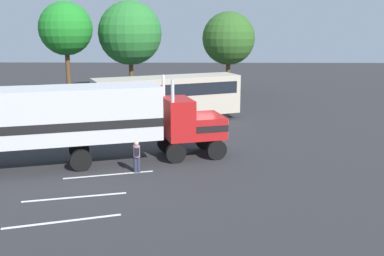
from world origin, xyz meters
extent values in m
plane|color=#2D2D30|center=(0.00, 0.00, 0.00)|extent=(120.00, 120.00, 0.00)
cube|color=silver|center=(-4.05, -3.50, 0.01)|extent=(4.27, 1.38, 0.01)
cube|color=silver|center=(-4.94, -6.51, 0.01)|extent=(4.29, 1.28, 0.01)
cube|color=silver|center=(-4.74, -8.97, 0.01)|extent=(4.23, 1.51, 0.01)
cube|color=#B21919|center=(0.77, 0.18, 1.70)|extent=(2.44, 2.91, 1.20)
cube|color=#B21919|center=(-0.76, -0.28, 2.20)|extent=(2.06, 2.80, 2.20)
cube|color=silver|center=(1.67, 0.45, 1.70)|extent=(0.68, 2.03, 1.08)
cube|color=black|center=(0.77, 0.18, 1.76)|extent=(2.46, 2.95, 0.36)
cylinder|color=silver|center=(-1.60, 0.62, 2.80)|extent=(0.18, 0.18, 3.40)
cylinder|color=silver|center=(-0.97, -1.49, 2.80)|extent=(0.18, 0.18, 3.40)
cube|color=silver|center=(-6.84, -2.11, 2.75)|extent=(10.80, 5.51, 2.80)
cube|color=black|center=(-6.84, -2.11, 2.33)|extent=(10.82, 5.55, 0.44)
cylinder|color=silver|center=(-0.73, 1.09, 0.95)|extent=(1.43, 0.99, 0.64)
cylinder|color=black|center=(0.74, 1.32, 0.55)|extent=(1.14, 0.60, 1.10)
cylinder|color=black|center=(1.38, -0.78, 0.55)|extent=(1.14, 0.60, 1.10)
cylinder|color=black|center=(-1.46, 0.66, 0.55)|extent=(1.14, 0.60, 1.10)
cylinder|color=black|center=(-0.82, -1.45, 0.55)|extent=(1.14, 0.60, 1.10)
cylinder|color=black|center=(-6.20, -0.77, 0.55)|extent=(1.14, 0.60, 1.10)
cylinder|color=black|center=(-5.56, -2.87, 0.55)|extent=(1.14, 0.60, 1.10)
cylinder|color=#2D3347|center=(-2.77, -3.09, 0.41)|extent=(0.18, 0.18, 0.82)
cylinder|color=#2D3347|center=(-2.62, -3.07, 0.41)|extent=(0.18, 0.18, 0.82)
cylinder|color=#A5728C|center=(-2.70, -3.08, 1.11)|extent=(0.34, 0.34, 0.58)
sphere|color=tan|center=(-2.70, -3.08, 1.51)|extent=(0.23, 0.23, 0.23)
cube|color=black|center=(-2.67, -3.28, 1.14)|extent=(0.28, 0.20, 0.36)
cube|color=#BFB29E|center=(-1.97, 9.06, 1.95)|extent=(11.10, 6.74, 2.90)
cube|color=black|center=(-1.97, 9.06, 2.53)|extent=(10.51, 6.52, 0.90)
cylinder|color=black|center=(1.33, 11.73, 0.50)|extent=(1.03, 0.66, 1.00)
cylinder|color=black|center=(2.24, 9.67, 0.50)|extent=(1.03, 0.66, 1.00)
cylinder|color=black|center=(-5.81, 8.61, 0.50)|extent=(1.03, 0.66, 1.00)
cylinder|color=black|center=(-4.91, 6.54, 0.50)|extent=(1.03, 0.66, 1.00)
cube|color=black|center=(-10.68, 13.04, 0.67)|extent=(4.71, 3.74, 0.70)
cube|color=#1E232D|center=(-10.86, 12.95, 1.29)|extent=(2.64, 2.48, 0.55)
cylinder|color=black|center=(-9.77, 14.46, 0.32)|extent=(0.67, 0.51, 0.64)
cylinder|color=black|center=(-8.99, 13.11, 0.32)|extent=(0.67, 0.51, 0.64)
cylinder|color=black|center=(-12.37, 12.98, 0.32)|extent=(0.67, 0.51, 0.64)
cylinder|color=black|center=(-11.60, 11.63, 0.32)|extent=(0.67, 0.51, 0.64)
cylinder|color=brown|center=(3.25, 20.63, 2.00)|extent=(0.44, 0.44, 4.00)
sphere|color=#305E23|center=(3.25, 20.63, 5.80)|extent=(5.14, 5.14, 5.14)
cylinder|color=brown|center=(-12.22, 19.07, 2.50)|extent=(0.44, 0.44, 5.00)
sphere|color=#1F8125|center=(-12.22, 19.07, 6.76)|extent=(5.03, 5.03, 5.03)
cylinder|color=brown|center=(-6.51, 21.59, 2.03)|extent=(0.44, 0.44, 4.07)
sphere|color=#2A7730|center=(-6.51, 21.59, 6.28)|extent=(6.32, 6.32, 6.32)
camera|label=1|loc=(0.43, -25.14, 7.42)|focal=43.17mm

